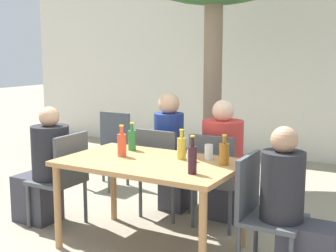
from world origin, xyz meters
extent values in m
plane|color=gray|center=(0.00, 0.00, 0.00)|extent=(30.00, 30.00, 0.00)
cube|color=silver|center=(0.00, 3.92, 1.40)|extent=(10.00, 0.08, 2.80)
cylinder|color=#7A6651|center=(-0.22, 1.73, 1.16)|extent=(0.21, 0.21, 2.32)
cube|color=#B27F4C|center=(0.00, 0.00, 0.75)|extent=(1.48, 0.92, 0.04)
cylinder|color=#B27F4C|center=(-0.68, -0.40, 0.36)|extent=(0.06, 0.06, 0.73)
cylinder|color=#B27F4C|center=(0.68, -0.40, 0.36)|extent=(0.06, 0.06, 0.73)
cylinder|color=#B27F4C|center=(-0.68, 0.40, 0.36)|extent=(0.06, 0.06, 0.73)
cylinder|color=#B27F4C|center=(0.68, 0.40, 0.36)|extent=(0.06, 0.06, 0.73)
cube|color=#474C51|center=(-1.06, 0.00, 0.44)|extent=(0.44, 0.44, 0.04)
cube|color=#474C51|center=(-0.86, 0.00, 0.68)|extent=(0.04, 0.44, 0.45)
cylinder|color=#474C51|center=(-1.25, 0.19, 0.21)|extent=(0.04, 0.04, 0.42)
cylinder|color=#474C51|center=(-1.25, -0.19, 0.21)|extent=(0.04, 0.04, 0.42)
cylinder|color=#474C51|center=(-0.87, 0.19, 0.21)|extent=(0.04, 0.04, 0.42)
cylinder|color=#474C51|center=(-0.87, -0.19, 0.21)|extent=(0.04, 0.04, 0.42)
cube|color=#474C51|center=(1.06, 0.00, 0.44)|extent=(0.44, 0.44, 0.04)
cube|color=#474C51|center=(0.86, 0.00, 0.68)|extent=(0.04, 0.44, 0.45)
cylinder|color=#474C51|center=(1.25, 0.19, 0.21)|extent=(0.04, 0.04, 0.42)
cylinder|color=#474C51|center=(0.87, 0.19, 0.21)|extent=(0.04, 0.04, 0.42)
cube|color=#474C51|center=(-0.30, 0.78, 0.44)|extent=(0.44, 0.44, 0.04)
cube|color=#474C51|center=(-0.30, 0.58, 0.68)|extent=(0.44, 0.04, 0.45)
cylinder|color=#474C51|center=(-0.11, 0.97, 0.21)|extent=(0.04, 0.04, 0.42)
cylinder|color=#474C51|center=(-0.49, 0.97, 0.21)|extent=(0.04, 0.04, 0.42)
cylinder|color=#474C51|center=(-0.11, 0.59, 0.21)|extent=(0.04, 0.04, 0.42)
cylinder|color=#474C51|center=(-0.49, 0.59, 0.21)|extent=(0.04, 0.04, 0.42)
cube|color=#474C51|center=(0.30, 0.78, 0.44)|extent=(0.44, 0.44, 0.04)
cube|color=#474C51|center=(0.30, 0.58, 0.68)|extent=(0.44, 0.04, 0.45)
cylinder|color=#474C51|center=(0.49, 0.97, 0.21)|extent=(0.04, 0.04, 0.42)
cylinder|color=#474C51|center=(0.11, 0.97, 0.21)|extent=(0.04, 0.04, 0.42)
cylinder|color=#474C51|center=(0.49, 0.59, 0.21)|extent=(0.04, 0.04, 0.42)
cylinder|color=#474C51|center=(0.11, 0.59, 0.21)|extent=(0.04, 0.04, 0.42)
cube|color=#474C51|center=(-1.43, 1.27, 0.44)|extent=(0.44, 0.44, 0.04)
cube|color=#474C51|center=(-1.43, 1.47, 0.68)|extent=(0.44, 0.04, 0.45)
cylinder|color=#474C51|center=(-1.62, 1.08, 0.21)|extent=(0.04, 0.04, 0.42)
cylinder|color=#474C51|center=(-1.24, 1.08, 0.21)|extent=(0.04, 0.04, 0.42)
cylinder|color=#474C51|center=(-1.62, 1.46, 0.21)|extent=(0.04, 0.04, 0.42)
cylinder|color=#474C51|center=(-1.24, 1.46, 0.21)|extent=(0.04, 0.04, 0.42)
cube|color=#383842|center=(-1.32, 0.00, 0.23)|extent=(0.40, 0.32, 0.46)
cylinder|color=#232328|center=(-1.12, 0.00, 0.71)|extent=(0.36, 0.36, 0.51)
sphere|color=tan|center=(-1.12, 0.00, 1.06)|extent=(0.19, 0.19, 0.19)
cylinder|color=#232328|center=(1.12, 0.00, 0.71)|extent=(0.32, 0.32, 0.50)
sphere|color=tan|center=(1.12, 0.00, 1.05)|extent=(0.19, 0.19, 0.19)
cube|color=#383842|center=(-0.30, 1.04, 0.23)|extent=(0.27, 0.40, 0.46)
cylinder|color=navy|center=(-0.30, 0.84, 0.75)|extent=(0.30, 0.30, 0.59)
sphere|color=tan|center=(-0.30, 0.84, 1.14)|extent=(0.22, 0.22, 0.22)
cube|color=#383842|center=(0.30, 1.04, 0.23)|extent=(0.36, 0.40, 0.46)
cylinder|color=#C63833|center=(0.30, 0.84, 0.74)|extent=(0.39, 0.39, 0.56)
sphere|color=beige|center=(0.30, 0.84, 1.11)|extent=(0.21, 0.21, 0.21)
cylinder|color=#9E661E|center=(0.59, 0.17, 0.85)|extent=(0.08, 0.08, 0.17)
cylinder|color=#9E661E|center=(0.59, 0.17, 0.97)|extent=(0.03, 0.03, 0.06)
cylinder|color=gold|center=(0.59, 0.17, 1.01)|extent=(0.04, 0.04, 0.01)
cylinder|color=#287A38|center=(-0.36, 0.26, 0.86)|extent=(0.07, 0.07, 0.18)
cylinder|color=#287A38|center=(-0.36, 0.26, 0.98)|extent=(0.03, 0.03, 0.06)
cylinder|color=gold|center=(-0.36, 0.26, 1.02)|extent=(0.04, 0.04, 0.01)
cylinder|color=#331923|center=(0.49, -0.20, 0.87)|extent=(0.07, 0.07, 0.21)
cylinder|color=#331923|center=(0.49, -0.20, 1.01)|extent=(0.03, 0.03, 0.07)
cylinder|color=gold|center=(0.49, -0.20, 1.05)|extent=(0.03, 0.03, 0.01)
cylinder|color=gold|center=(0.20, 0.18, 0.86)|extent=(0.07, 0.07, 0.18)
cylinder|color=gold|center=(0.20, 0.18, 0.98)|extent=(0.03, 0.03, 0.06)
cylinder|color=gold|center=(0.20, 0.18, 1.02)|extent=(0.04, 0.04, 0.01)
cylinder|color=#DB4C2D|center=(-0.30, 0.01, 0.86)|extent=(0.08, 0.08, 0.19)
cylinder|color=#DB4C2D|center=(-0.30, 0.01, 0.99)|extent=(0.03, 0.03, 0.07)
cylinder|color=gold|center=(-0.30, 0.01, 1.03)|extent=(0.04, 0.04, 0.01)
cylinder|color=silver|center=(0.31, 0.14, 0.81)|extent=(0.07, 0.07, 0.09)
cylinder|color=silver|center=(0.41, 0.27, 0.83)|extent=(0.07, 0.07, 0.13)
camera|label=1|loc=(2.01, -3.23, 1.67)|focal=50.00mm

